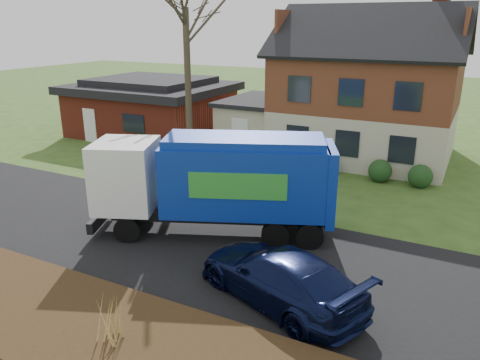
% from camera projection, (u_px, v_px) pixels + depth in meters
% --- Properties ---
extents(ground, '(120.00, 120.00, 0.00)m').
position_uv_depth(ground, '(205.00, 247.00, 15.73)').
color(ground, '#2F4A18').
rests_on(ground, ground).
extents(road, '(80.00, 7.00, 0.02)m').
position_uv_depth(road, '(205.00, 246.00, 15.73)').
color(road, black).
rests_on(road, ground).
extents(mulch_verge, '(80.00, 3.50, 0.30)m').
position_uv_depth(mulch_verge, '(89.00, 330.00, 11.22)').
color(mulch_verge, black).
rests_on(mulch_verge, ground).
extents(main_house, '(12.95, 8.95, 9.26)m').
position_uv_depth(main_house, '(359.00, 83.00, 25.51)').
color(main_house, beige).
rests_on(main_house, ground).
extents(ranch_house, '(9.80, 8.20, 3.70)m').
position_uv_depth(ranch_house, '(152.00, 106.00, 31.31)').
color(ranch_house, maroon).
rests_on(ranch_house, ground).
extents(garbage_truck, '(8.54, 5.24, 3.57)m').
position_uv_depth(garbage_truck, '(219.00, 179.00, 16.07)').
color(garbage_truck, black).
rests_on(garbage_truck, ground).
extents(silver_sedan, '(4.37, 1.89, 1.40)m').
position_uv_depth(silver_sedan, '(145.00, 166.00, 22.17)').
color(silver_sedan, '#A9AAB0').
rests_on(silver_sedan, ground).
extents(navy_wagon, '(5.50, 3.81, 1.48)m').
position_uv_depth(navy_wagon, '(280.00, 276.00, 12.48)').
color(navy_wagon, black).
rests_on(navy_wagon, ground).
extents(grass_clump_mid, '(0.38, 0.31, 1.06)m').
position_uv_depth(grass_clump_mid, '(110.00, 320.00, 10.48)').
color(grass_clump_mid, tan).
rests_on(grass_clump_mid, mulch_verge).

